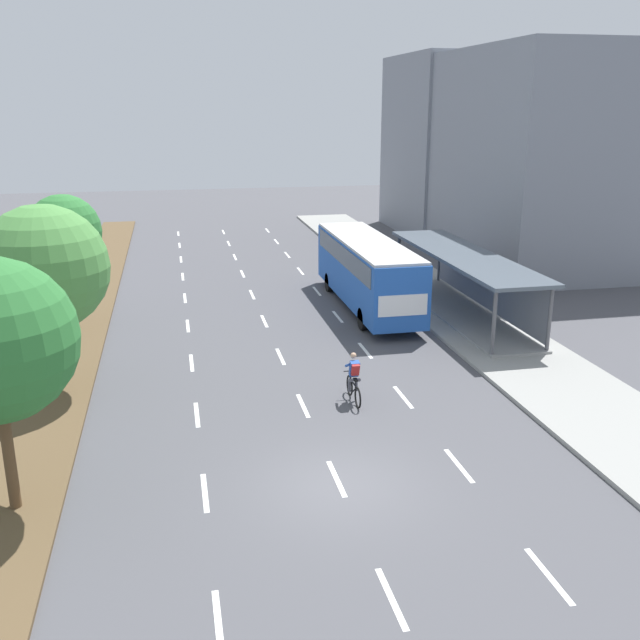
% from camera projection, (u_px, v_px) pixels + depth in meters
% --- Properties ---
extents(ground_plane, '(140.00, 140.00, 0.00)m').
position_uv_depth(ground_plane, '(340.00, 486.00, 18.61)').
color(ground_plane, '#4C4C51').
extents(median_strip, '(2.60, 52.00, 0.12)m').
position_uv_depth(median_strip, '(88.00, 302.00, 35.68)').
color(median_strip, brown).
rests_on(median_strip, ground).
extents(sidewalk_right, '(4.50, 52.00, 0.15)m').
position_uv_depth(sidewalk_right, '(419.00, 285.00, 39.13)').
color(sidewalk_right, gray).
rests_on(sidewalk_right, ground).
extents(lane_divider_left, '(0.14, 46.18, 0.01)m').
position_uv_depth(lane_divider_left, '(186.00, 311.00, 34.38)').
color(lane_divider_left, white).
rests_on(lane_divider_left, ground).
extents(lane_divider_center, '(0.14, 46.18, 0.01)m').
position_uv_depth(lane_divider_center, '(258.00, 307.00, 35.07)').
color(lane_divider_center, white).
rests_on(lane_divider_center, ground).
extents(lane_divider_right, '(0.14, 46.18, 0.01)m').
position_uv_depth(lane_divider_right, '(327.00, 303.00, 35.76)').
color(lane_divider_right, white).
rests_on(lane_divider_right, ground).
extents(bus_shelter, '(2.90, 12.83, 2.86)m').
position_uv_depth(bus_shelter, '(468.00, 277.00, 33.15)').
color(bus_shelter, gray).
rests_on(bus_shelter, sidewalk_right).
extents(bus, '(2.54, 11.29, 3.37)m').
position_uv_depth(bus, '(367.00, 267.00, 34.43)').
color(bus, '#2356B2').
rests_on(bus, ground).
extents(cyclist, '(0.46, 1.82, 1.71)m').
position_uv_depth(cyclist, '(354.00, 380.00, 23.69)').
color(cyclist, black).
rests_on(cyclist, ground).
extents(median_tree_second, '(4.23, 4.23, 6.44)m').
position_uv_depth(median_tree_second, '(45.00, 268.00, 23.35)').
color(median_tree_second, brown).
rests_on(median_tree_second, median_strip).
extents(median_tree_third, '(3.20, 3.20, 5.86)m').
position_uv_depth(median_tree_third, '(64.00, 232.00, 30.47)').
color(median_tree_third, brown).
rests_on(median_tree_third, median_strip).
extents(building_near_right, '(10.67, 15.83, 12.90)m').
position_uv_depth(building_near_right, '(543.00, 158.00, 44.21)').
color(building_near_right, gray).
rests_on(building_near_right, ground).
extents(building_mid_right, '(8.41, 11.01, 13.22)m').
position_uv_depth(building_mid_right, '(453.00, 145.00, 54.63)').
color(building_mid_right, gray).
rests_on(building_mid_right, ground).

